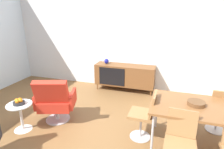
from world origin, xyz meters
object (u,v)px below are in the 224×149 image
(dining_table, at_px, (205,109))
(dining_chair_back_right, at_px, (220,109))
(dining_chair_front_left, at_px, (180,141))
(sideboard, at_px, (125,75))
(fruit_bowl, at_px, (19,102))
(vase_cobalt, at_px, (107,61))
(lounge_chair_red, at_px, (55,100))
(side_table_round, at_px, (21,114))
(wooden_bowl_on_table, at_px, (196,103))
(dining_chair_near_window, at_px, (145,114))

(dining_table, height_order, dining_chair_back_right, dining_chair_back_right)
(dining_chair_front_left, bearing_deg, sideboard, 118.70)
(dining_chair_back_right, height_order, fruit_bowl, dining_chair_back_right)
(vase_cobalt, xyz_separation_m, lounge_chair_red, (-0.39, -1.93, -0.32))
(sideboard, bearing_deg, dining_chair_front_left, -61.30)
(dining_chair_front_left, relative_size, lounge_chair_red, 0.90)
(sideboard, height_order, vase_cobalt, vase_cobalt)
(dining_table, bearing_deg, fruit_bowl, -172.02)
(dining_chair_front_left, height_order, side_table_round, dining_chair_front_left)
(vase_cobalt, xyz_separation_m, side_table_round, (-0.84, -2.36, -0.47))
(dining_chair_front_left, bearing_deg, side_table_round, 177.29)
(lounge_chair_red, height_order, fruit_bowl, lounge_chair_red)
(dining_chair_front_left, bearing_deg, wooden_bowl_on_table, 69.63)
(vase_cobalt, relative_size, dining_chair_back_right, 0.16)
(dining_chair_near_window, bearing_deg, fruit_bowl, -168.87)
(dining_table, relative_size, lounge_chair_red, 1.69)
(vase_cobalt, relative_size, side_table_round, 0.27)
(dining_chair_back_right, relative_size, lounge_chair_red, 0.90)
(dining_chair_back_right, bearing_deg, lounge_chair_red, -169.31)
(vase_cobalt, bearing_deg, fruit_bowl, -109.57)
(sideboard, xyz_separation_m, side_table_round, (-1.36, -2.36, -0.12))
(lounge_chair_red, bearing_deg, side_table_round, -136.26)
(side_table_round, relative_size, fruit_bowl, 2.60)
(sideboard, distance_m, vase_cobalt, 0.62)
(fruit_bowl, bearing_deg, lounge_chair_red, 43.69)
(vase_cobalt, height_order, dining_chair_near_window, vase_cobalt)
(wooden_bowl_on_table, height_order, dining_chair_back_right, dining_chair_back_right)
(dining_chair_near_window, height_order, dining_chair_back_right, same)
(dining_chair_near_window, relative_size, lounge_chair_red, 0.90)
(side_table_round, bearing_deg, dining_chair_near_window, 11.15)
(dining_chair_back_right, xyz_separation_m, dining_chair_front_left, (-0.70, -1.12, 0.00))
(dining_table, xyz_separation_m, dining_chair_front_left, (-0.35, -0.56, -0.23))
(sideboard, relative_size, dining_chair_front_left, 1.87)
(side_table_round, distance_m, fruit_bowl, 0.24)
(side_table_round, bearing_deg, wooden_bowl_on_table, 8.62)
(dining_chair_near_window, relative_size, fruit_bowl, 4.28)
(dining_table, relative_size, dining_chair_front_left, 1.87)
(fruit_bowl, bearing_deg, sideboard, 60.10)
(vase_cobalt, bearing_deg, dining_table, -40.93)
(dining_table, distance_m, side_table_round, 3.12)
(dining_chair_back_right, xyz_separation_m, side_table_round, (-3.41, -0.99, -0.15))
(dining_chair_front_left, height_order, fruit_bowl, dining_chair_front_left)
(vase_cobalt, bearing_deg, sideboard, -0.21)
(vase_cobalt, distance_m, wooden_bowl_on_table, 2.84)
(wooden_bowl_on_table, bearing_deg, vase_cobalt, 137.51)
(vase_cobalt, bearing_deg, side_table_round, -109.56)
(dining_chair_near_window, bearing_deg, vase_cobalt, 124.69)
(wooden_bowl_on_table, bearing_deg, dining_chair_back_right, 48.45)
(dining_chair_near_window, height_order, dining_chair_front_left, same)
(lounge_chair_red, distance_m, side_table_round, 0.64)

